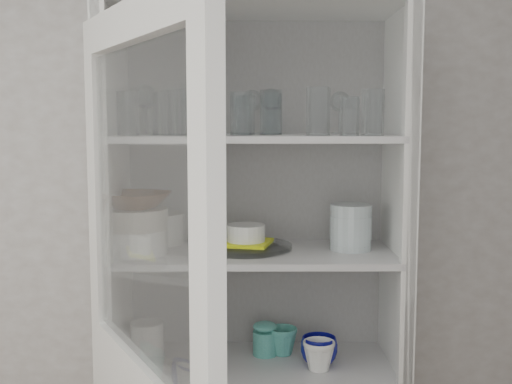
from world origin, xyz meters
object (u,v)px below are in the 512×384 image
at_px(glass_platter, 246,247).
at_px(grey_bowl_stack, 351,227).
at_px(yellow_trivet, 246,243).
at_px(goblet_0, 146,107).
at_px(goblet_2, 252,110).
at_px(teal_jar, 265,341).
at_px(measuring_cups, 156,366).
at_px(goblet_3, 340,111).
at_px(terracotta_bowl, 134,200).
at_px(pantry_cabinet, 256,333).
at_px(mug_teal, 283,341).
at_px(plate_stack_back, 155,228).
at_px(cream_bowl, 135,219).
at_px(white_canister, 147,341).
at_px(plate_stack_front, 135,241).
at_px(mug_white, 319,356).
at_px(white_ramekin, 246,233).
at_px(mug_blue, 319,351).
at_px(goblet_1, 271,109).

distance_m(glass_platter, grey_bowl_stack, 0.37).
bearing_deg(yellow_trivet, goblet_0, 170.62).
xyz_separation_m(goblet_2, teal_jar, (0.05, -0.04, -0.83)).
height_order(grey_bowl_stack, measuring_cups, grey_bowl_stack).
height_order(goblet_3, terracotta_bowl, goblet_3).
xyz_separation_m(pantry_cabinet, mug_teal, (0.10, 0.00, -0.03)).
relative_size(plate_stack_back, glass_platter, 0.65).
height_order(pantry_cabinet, goblet_2, pantry_cabinet).
bearing_deg(goblet_2, cream_bowl, -159.19).
bearing_deg(white_canister, plate_stack_front, -109.72).
bearing_deg(goblet_2, goblet_3, 3.80).
relative_size(pantry_cabinet, yellow_trivet, 12.66).
height_order(goblet_2, mug_white, goblet_2).
bearing_deg(goblet_2, plate_stack_back, 175.09).
distance_m(grey_bowl_stack, mug_white, 0.45).
bearing_deg(pantry_cabinet, white_ramekin, -124.59).
bearing_deg(goblet_3, mug_teal, -164.69).
xyz_separation_m(goblet_0, goblet_3, (0.69, 0.05, -0.01)).
relative_size(goblet_2, mug_teal, 1.58).
relative_size(yellow_trivet, teal_jar, 1.56).
xyz_separation_m(goblet_0, teal_jar, (0.42, -0.01, -0.84)).
height_order(pantry_cabinet, measuring_cups, pantry_cabinet).
height_order(cream_bowl, yellow_trivet, cream_bowl).
relative_size(terracotta_bowl, white_ramekin, 1.69).
height_order(cream_bowl, white_canister, cream_bowl).
distance_m(glass_platter, mug_blue, 0.44).
bearing_deg(glass_platter, plate_stack_front, -170.46).
distance_m(goblet_1, goblet_2, 0.07).
relative_size(goblet_3, measuring_cups, 1.75).
relative_size(goblet_1, white_canister, 1.28).
bearing_deg(teal_jar, goblet_2, 140.16).
bearing_deg(white_ramekin, pantry_cabinet, 55.41).
xyz_separation_m(grey_bowl_stack, measuring_cups, (-0.67, -0.10, -0.46)).
bearing_deg(pantry_cabinet, yellow_trivet, -124.59).
bearing_deg(white_canister, teal_jar, 6.34).
distance_m(cream_bowl, measuring_cups, 0.51).
distance_m(grey_bowl_stack, measuring_cups, 0.82).
xyz_separation_m(plate_stack_back, white_canister, (-0.02, -0.12, -0.39)).
height_order(goblet_2, white_canister, goblet_2).
height_order(pantry_cabinet, goblet_0, pantry_cabinet).
height_order(goblet_2, plate_stack_front, goblet_2).
distance_m(goblet_0, plate_stack_back, 0.44).
height_order(goblet_3, plate_stack_back, goblet_3).
bearing_deg(plate_stack_front, terracotta_bowl, 0.00).
relative_size(terracotta_bowl, grey_bowl_stack, 1.42).
height_order(goblet_0, cream_bowl, goblet_0).
relative_size(yellow_trivet, mug_teal, 1.55).
relative_size(cream_bowl, yellow_trivet, 1.36).
distance_m(grey_bowl_stack, mug_teal, 0.49).
height_order(mug_teal, measuring_cups, mug_teal).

